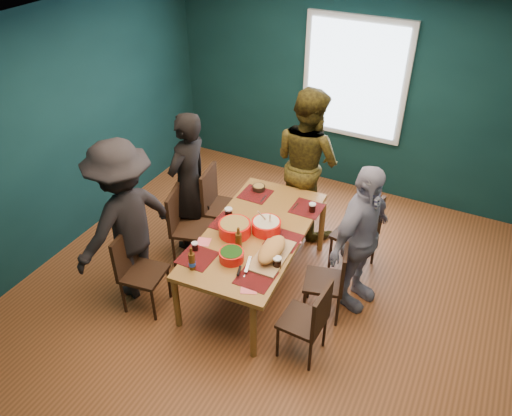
# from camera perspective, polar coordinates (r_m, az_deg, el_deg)

# --- Properties ---
(room) EXTENTS (5.01, 5.01, 2.71)m
(room) POSITION_cam_1_polar(r_m,az_deg,el_deg) (4.78, 3.02, 4.33)
(room) COLOR #99532C
(room) RESTS_ON ground
(dining_table) EXTENTS (1.06, 1.94, 0.72)m
(dining_table) POSITION_cam_1_polar(r_m,az_deg,el_deg) (5.09, -0.04, -3.30)
(dining_table) COLOR olive
(dining_table) RESTS_ON floor
(chair_left_far) EXTENTS (0.50, 0.50, 0.95)m
(chair_left_far) POSITION_cam_1_polar(r_m,az_deg,el_deg) (5.81, -4.38, 0.83)
(chair_left_far) COLOR black
(chair_left_far) RESTS_ON floor
(chair_left_mid) EXTENTS (0.50, 0.50, 0.90)m
(chair_left_mid) POSITION_cam_1_polar(r_m,az_deg,el_deg) (5.57, -8.24, -1.52)
(chair_left_mid) COLOR black
(chair_left_mid) RESTS_ON floor
(chair_left_near) EXTENTS (0.45, 0.45, 0.87)m
(chair_left_near) POSITION_cam_1_polar(r_m,az_deg,el_deg) (5.10, -13.65, -6.39)
(chair_left_near) COLOR black
(chair_left_near) RESTS_ON floor
(chair_right_far) EXTENTS (0.48, 0.48, 0.92)m
(chair_right_far) POSITION_cam_1_polar(r_m,az_deg,el_deg) (5.48, 12.10, -2.56)
(chair_right_far) COLOR black
(chair_right_far) RESTS_ON floor
(chair_right_mid) EXTENTS (0.46, 0.46, 0.84)m
(chair_right_mid) POSITION_cam_1_polar(r_m,az_deg,el_deg) (4.93, 8.79, -7.74)
(chair_right_mid) COLOR black
(chair_right_mid) RESTS_ON floor
(chair_right_near) EXTENTS (0.40, 0.40, 0.84)m
(chair_right_near) POSITION_cam_1_polar(r_m,az_deg,el_deg) (4.52, 6.32, -12.34)
(chair_right_near) COLOR black
(chair_right_near) RESTS_ON floor
(person_far_left) EXTENTS (0.45, 0.64, 1.67)m
(person_far_left) POSITION_cam_1_polar(r_m,az_deg,el_deg) (5.65, -7.71, 2.92)
(person_far_left) COLOR black
(person_far_left) RESTS_ON floor
(person_back) EXTENTS (1.09, 0.99, 1.81)m
(person_back) POSITION_cam_1_polar(r_m,az_deg,el_deg) (5.90, 5.86, 5.30)
(person_back) COLOR black
(person_back) RESTS_ON floor
(person_right) EXTENTS (0.62, 1.00, 1.60)m
(person_right) POSITION_cam_1_polar(r_m,az_deg,el_deg) (4.92, 11.82, -3.54)
(person_right) COLOR white
(person_right) RESTS_ON floor
(person_near_left) EXTENTS (0.91, 1.26, 1.75)m
(person_near_left) POSITION_cam_1_polar(r_m,az_deg,el_deg) (5.08, -14.71, -1.52)
(person_near_left) COLOR black
(person_near_left) RESTS_ON floor
(bowl_salad) EXTENTS (0.33, 0.33, 0.14)m
(bowl_salad) POSITION_cam_1_polar(r_m,az_deg,el_deg) (4.98, -2.45, -2.30)
(bowl_salad) COLOR red
(bowl_salad) RESTS_ON dining_table
(bowl_dumpling) EXTENTS (0.30, 0.30, 0.28)m
(bowl_dumpling) POSITION_cam_1_polar(r_m,az_deg,el_deg) (5.01, 1.18, -2.04)
(bowl_dumpling) COLOR red
(bowl_dumpling) RESTS_ON dining_table
(bowl_herbs) EXTENTS (0.24, 0.24, 0.10)m
(bowl_herbs) POSITION_cam_1_polar(r_m,az_deg,el_deg) (4.68, -2.82, -5.41)
(bowl_herbs) COLOR red
(bowl_herbs) RESTS_ON dining_table
(cutting_board) EXTENTS (0.34, 0.69, 0.15)m
(cutting_board) POSITION_cam_1_polar(r_m,az_deg,el_deg) (4.70, 1.80, -4.95)
(cutting_board) COLOR tan
(cutting_board) RESTS_ON dining_table
(small_bowl) EXTENTS (0.15, 0.15, 0.06)m
(small_bowl) POSITION_cam_1_polar(r_m,az_deg,el_deg) (5.67, 0.32, 2.33)
(small_bowl) COLOR black
(small_bowl) RESTS_ON dining_table
(beer_bottle_a) EXTENTS (0.07, 0.07, 0.24)m
(beer_bottle_a) POSITION_cam_1_polar(r_m,az_deg,el_deg) (4.60, -7.33, -6.05)
(beer_bottle_a) COLOR #48280D
(beer_bottle_a) RESTS_ON dining_table
(beer_bottle_b) EXTENTS (0.06, 0.06, 0.25)m
(beer_bottle_b) POSITION_cam_1_polar(r_m,az_deg,el_deg) (4.78, -2.01, -3.75)
(beer_bottle_b) COLOR #48280D
(beer_bottle_b) RESTS_ON dining_table
(cola_glass_a) EXTENTS (0.06, 0.06, 0.09)m
(cola_glass_a) POSITION_cam_1_polar(r_m,az_deg,el_deg) (4.82, -6.99, -4.34)
(cola_glass_a) COLOR black
(cola_glass_a) RESTS_ON dining_table
(cola_glass_b) EXTENTS (0.08, 0.08, 0.11)m
(cola_glass_b) POSITION_cam_1_polar(r_m,az_deg,el_deg) (4.59, 2.44, -6.20)
(cola_glass_b) COLOR black
(cola_glass_b) RESTS_ON dining_table
(cola_glass_c) EXTENTS (0.07, 0.07, 0.10)m
(cola_glass_c) POSITION_cam_1_polar(r_m,az_deg,el_deg) (5.33, 6.45, 0.09)
(cola_glass_c) COLOR black
(cola_glass_c) RESTS_ON dining_table
(cola_glass_d) EXTENTS (0.08, 0.08, 0.11)m
(cola_glass_d) POSITION_cam_1_polar(r_m,az_deg,el_deg) (5.21, -3.15, -0.53)
(cola_glass_d) COLOR black
(cola_glass_d) RESTS_ON dining_table
(napkin_a) EXTENTS (0.21, 0.21, 0.00)m
(napkin_a) POSITION_cam_1_polar(r_m,az_deg,el_deg) (4.96, 4.22, -3.58)
(napkin_a) COLOR #FF6B75
(napkin_a) RESTS_ON dining_table
(napkin_b) EXTENTS (0.16, 0.16, 0.00)m
(napkin_b) POSITION_cam_1_polar(r_m,az_deg,el_deg) (4.94, -6.01, -3.87)
(napkin_b) COLOR #FF6B75
(napkin_b) RESTS_ON dining_table
(napkin_c) EXTENTS (0.19, 0.19, 0.00)m
(napkin_c) POSITION_cam_1_polar(r_m,az_deg,el_deg) (4.42, -0.80, -9.15)
(napkin_c) COLOR #FF6B75
(napkin_c) RESTS_ON dining_table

